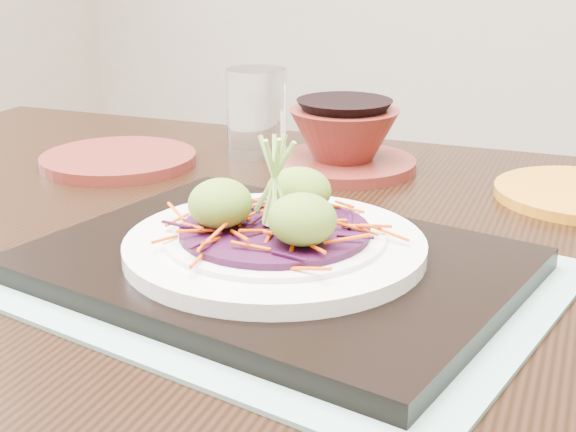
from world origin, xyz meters
The scene contains 11 objects.
dining_table centered at (0.09, 0.03, 0.68)m, with size 1.38×1.03×0.79m.
placemat centered at (0.10, -0.02, 0.79)m, with size 0.41×0.32×0.00m, color #88B0A5.
serving_tray centered at (0.10, -0.02, 0.80)m, with size 0.36×0.27×0.02m, color black.
white_plate centered at (0.10, -0.02, 0.81)m, with size 0.23×0.23×0.02m.
cabbage_bed centered at (0.10, -0.02, 0.83)m, with size 0.15×0.15×0.01m, color #330A2B.
carrot_julienne centered at (0.10, -0.02, 0.83)m, with size 0.18×0.18×0.01m, color #DC4403, non-canonical shape.
guacamole_scoops centered at (0.10, -0.02, 0.85)m, with size 0.13×0.11×0.04m.
scallion_garnish centered at (0.10, -0.02, 0.87)m, with size 0.05×0.05×0.08m, color #86B94A, non-canonical shape.
terracotta_side_plate centered at (-0.23, 0.17, 0.79)m, with size 0.18×0.18×0.01m, color #5B1C15.
water_glass centered at (-0.12, 0.29, 0.84)m, with size 0.07×0.07×0.10m, color white.
terracotta_bowl_set centered at (0.01, 0.28, 0.82)m, with size 0.20×0.20×0.07m.
Camera 1 is at (0.40, -0.51, 1.04)m, focal length 50.00 mm.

